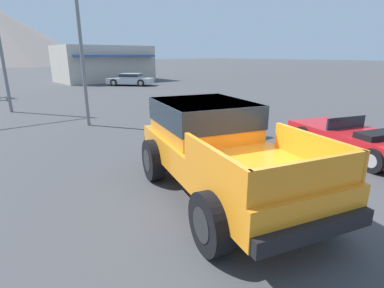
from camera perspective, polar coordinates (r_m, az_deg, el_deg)
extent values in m
plane|color=#424244|center=(6.42, 9.11, -10.27)|extent=(320.00, 320.00, 0.00)
cube|color=orange|center=(6.11, 6.07, -3.04)|extent=(3.35, 5.24, 0.57)
cube|color=orange|center=(6.76, 2.21, 4.92)|extent=(2.40, 2.59, 0.78)
cube|color=#1E2833|center=(6.74, 2.23, 6.08)|extent=(2.45, 2.64, 0.50)
cube|color=orange|center=(4.37, 3.87, -3.81)|extent=(0.64, 1.89, 0.48)
cube|color=orange|center=(5.49, 22.19, -0.73)|extent=(0.64, 1.89, 0.48)
cube|color=orange|center=(4.22, 21.73, -5.81)|extent=(1.88, 0.64, 0.48)
cube|color=black|center=(8.31, -2.33, 1.20)|extent=(1.94, 0.73, 0.24)
cube|color=black|center=(4.41, 22.49, -14.98)|extent=(1.94, 0.73, 0.24)
cylinder|color=black|center=(7.17, -7.30, -3.00)|extent=(0.60, 1.03, 0.98)
cylinder|color=#232326|center=(7.17, -7.30, -3.00)|extent=(0.49, 0.62, 0.54)
cylinder|color=black|center=(7.96, 7.26, -0.99)|extent=(0.60, 1.03, 0.98)
cylinder|color=#232326|center=(7.96, 7.26, -0.99)|extent=(0.49, 0.62, 0.54)
cylinder|color=black|center=(4.61, 3.66, -14.74)|extent=(0.60, 1.03, 0.98)
cylinder|color=#232326|center=(4.61, 3.66, -14.74)|extent=(0.49, 0.62, 0.54)
cylinder|color=black|center=(5.76, 22.78, -9.35)|extent=(0.60, 1.03, 0.98)
cylinder|color=#232326|center=(5.76, 22.78, -9.35)|extent=(0.49, 0.62, 0.54)
cube|color=red|center=(10.21, 28.83, 0.69)|extent=(3.02, 4.47, 0.52)
cube|color=#1E2833|center=(10.40, 27.30, 3.67)|extent=(1.44, 0.55, 0.36)
cube|color=black|center=(9.71, 32.29, 1.51)|extent=(1.53, 1.01, 0.16)
cylinder|color=black|center=(10.50, 20.48, 1.45)|extent=(0.42, 0.67, 0.64)
cylinder|color=#9E9EA3|center=(10.50, 20.48, 1.45)|extent=(0.33, 0.41, 0.35)
cylinder|color=black|center=(11.68, 26.78, 2.17)|extent=(0.42, 0.67, 0.64)
cylinder|color=#9E9EA3|center=(11.68, 26.78, 2.17)|extent=(0.33, 0.41, 0.35)
cylinder|color=black|center=(8.84, 31.32, -2.72)|extent=(0.42, 0.67, 0.64)
cylinder|color=#9E9EA3|center=(8.84, 31.32, -2.72)|extent=(0.33, 0.41, 0.35)
cube|color=#B7BABF|center=(30.06, -11.67, 11.70)|extent=(4.21, 4.40, 0.51)
cube|color=#B7BABF|center=(29.99, -11.53, 12.62)|extent=(2.40, 2.41, 0.44)
cube|color=#1E2833|center=(29.98, -11.53, 12.72)|extent=(2.45, 2.46, 0.27)
cylinder|color=black|center=(29.72, -14.67, 11.24)|extent=(0.60, 0.63, 0.65)
cylinder|color=#9E9EA3|center=(29.72, -14.67, 11.24)|extent=(0.41, 0.42, 0.36)
cylinder|color=black|center=(31.35, -13.45, 11.58)|extent=(0.60, 0.63, 0.65)
cylinder|color=#9E9EA3|center=(31.35, -13.45, 11.58)|extent=(0.41, 0.42, 0.36)
cylinder|color=black|center=(28.82, -9.72, 11.38)|extent=(0.60, 0.63, 0.65)
cylinder|color=#9E9EA3|center=(28.82, -9.72, 11.38)|extent=(0.41, 0.42, 0.36)
cylinder|color=black|center=(30.50, -8.71, 11.71)|extent=(0.60, 0.63, 0.65)
cylinder|color=#9E9EA3|center=(30.50, -8.71, 11.71)|extent=(0.41, 0.42, 0.36)
cylinder|color=slate|center=(18.11, -32.53, 14.31)|extent=(0.16, 0.16, 5.85)
cylinder|color=slate|center=(13.22, -20.80, 20.89)|extent=(0.14, 0.14, 8.17)
cube|color=#BCB2A3|center=(35.82, -16.37, 14.48)|extent=(9.77, 5.70, 3.79)
cube|color=#335193|center=(32.92, -14.10, 15.96)|extent=(8.79, 0.70, 0.20)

